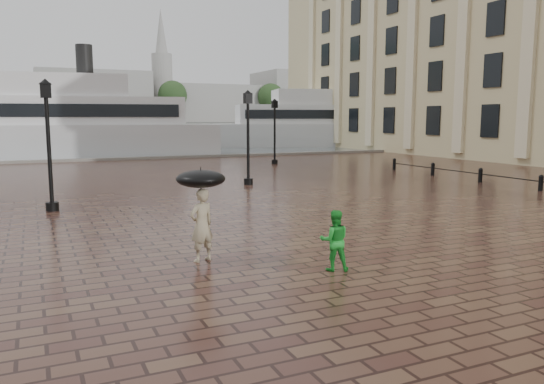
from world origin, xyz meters
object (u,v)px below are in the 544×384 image
Objects in this scene: adult_pedestrian at (202,225)px; ferry_near at (44,124)px; child_pedestrian at (334,240)px; ferry_far at (329,123)px; street_lamps at (140,136)px.

ferry_near is (-2.35, 36.04, 1.92)m from adult_pedestrian.
child_pedestrian is 51.04m from ferry_far.
street_lamps is at bearing -65.81° from child_pedestrian.
street_lamps is 16.18m from adult_pedestrian.
adult_pedestrian is at bearing -95.87° from street_lamps.
ferry_far reaches higher than adult_pedestrian.
street_lamps reaches higher than child_pedestrian.
child_pedestrian is 0.05× the size of ferry_near.
adult_pedestrian is at bearing -77.90° from ferry_near.
ferry_near reaches higher than street_lamps.
child_pedestrian is at bearing 122.31° from adult_pedestrian.
ferry_near is (-4.00, 20.01, 0.42)m from street_lamps.
adult_pedestrian is 1.28× the size of child_pedestrian.
ferry_near is (-4.70, 37.91, 2.10)m from child_pedestrian.
ferry_near is 1.05× the size of ferry_far.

